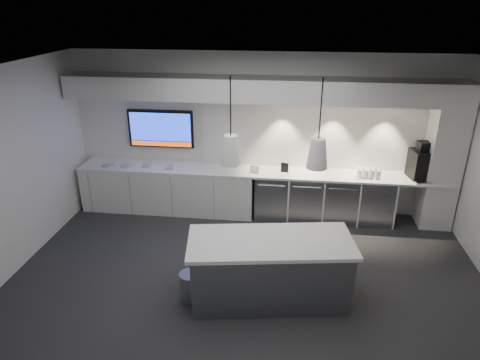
# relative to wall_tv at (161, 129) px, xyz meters

# --- Properties ---
(floor) EXTENTS (7.00, 7.00, 0.00)m
(floor) POSITION_rel_wall_tv_xyz_m (1.90, -2.45, -1.56)
(floor) COLOR #2C2C2E
(floor) RESTS_ON ground
(ceiling) EXTENTS (7.00, 7.00, 0.00)m
(ceiling) POSITION_rel_wall_tv_xyz_m (1.90, -2.45, 1.44)
(ceiling) COLOR black
(ceiling) RESTS_ON wall_back
(wall_back) EXTENTS (7.00, 0.00, 7.00)m
(wall_back) POSITION_rel_wall_tv_xyz_m (1.90, 0.05, -0.06)
(wall_back) COLOR white
(wall_back) RESTS_ON floor
(wall_front) EXTENTS (7.00, 0.00, 7.00)m
(wall_front) POSITION_rel_wall_tv_xyz_m (1.90, -4.95, -0.06)
(wall_front) COLOR white
(wall_front) RESTS_ON floor
(wall_left) EXTENTS (0.00, 7.00, 7.00)m
(wall_left) POSITION_rel_wall_tv_xyz_m (-1.60, -2.45, -0.06)
(wall_left) COLOR white
(wall_left) RESTS_ON floor
(back_counter) EXTENTS (6.80, 0.65, 0.04)m
(back_counter) POSITION_rel_wall_tv_xyz_m (1.90, -0.27, -0.68)
(back_counter) COLOR white
(back_counter) RESTS_ON left_base_cabinets
(left_base_cabinets) EXTENTS (3.30, 0.63, 0.86)m
(left_base_cabinets) POSITION_rel_wall_tv_xyz_m (0.15, -0.27, -1.13)
(left_base_cabinets) COLOR white
(left_base_cabinets) RESTS_ON floor
(fridge_unit_a) EXTENTS (0.60, 0.61, 0.85)m
(fridge_unit_a) POSITION_rel_wall_tv_xyz_m (2.15, -0.27, -1.13)
(fridge_unit_a) COLOR gray
(fridge_unit_a) RESTS_ON floor
(fridge_unit_b) EXTENTS (0.60, 0.61, 0.85)m
(fridge_unit_b) POSITION_rel_wall_tv_xyz_m (2.78, -0.27, -1.13)
(fridge_unit_b) COLOR gray
(fridge_unit_b) RESTS_ON floor
(fridge_unit_c) EXTENTS (0.60, 0.61, 0.85)m
(fridge_unit_c) POSITION_rel_wall_tv_xyz_m (3.41, -0.27, -1.13)
(fridge_unit_c) COLOR gray
(fridge_unit_c) RESTS_ON floor
(fridge_unit_d) EXTENTS (0.60, 0.61, 0.85)m
(fridge_unit_d) POSITION_rel_wall_tv_xyz_m (4.04, -0.27, -1.13)
(fridge_unit_d) COLOR gray
(fridge_unit_d) RESTS_ON floor
(backsplash) EXTENTS (4.60, 0.03, 1.30)m
(backsplash) POSITION_rel_wall_tv_xyz_m (3.10, 0.03, -0.01)
(backsplash) COLOR white
(backsplash) RESTS_ON wall_back
(soffit) EXTENTS (6.90, 0.60, 0.40)m
(soffit) POSITION_rel_wall_tv_xyz_m (1.90, -0.25, 0.84)
(soffit) COLOR white
(soffit) RESTS_ON wall_back
(column) EXTENTS (0.55, 0.55, 2.60)m
(column) POSITION_rel_wall_tv_xyz_m (5.10, -0.25, -0.26)
(column) COLOR white
(column) RESTS_ON floor
(wall_tv) EXTENTS (1.25, 0.07, 0.72)m
(wall_tv) POSITION_rel_wall_tv_xyz_m (0.00, 0.00, 0.00)
(wall_tv) COLOR black
(wall_tv) RESTS_ON wall_back
(island) EXTENTS (2.29, 1.26, 0.92)m
(island) POSITION_rel_wall_tv_xyz_m (2.26, -2.75, -1.09)
(island) COLOR gray
(island) RESTS_ON floor
(bin) EXTENTS (0.32, 0.32, 0.43)m
(bin) POSITION_rel_wall_tv_xyz_m (1.20, -2.92, -1.34)
(bin) COLOR gray
(bin) RESTS_ON floor
(coffee_machine) EXTENTS (0.43, 0.58, 0.67)m
(coffee_machine) POSITION_rel_wall_tv_xyz_m (4.75, -0.25, -0.39)
(coffee_machine) COLOR black
(coffee_machine) RESTS_ON back_counter
(sign_black) EXTENTS (0.14, 0.05, 0.18)m
(sign_black) POSITION_rel_wall_tv_xyz_m (2.37, -0.28, -0.57)
(sign_black) COLOR black
(sign_black) RESTS_ON back_counter
(sign_white) EXTENTS (0.18, 0.08, 0.14)m
(sign_white) POSITION_rel_wall_tv_xyz_m (1.83, -0.37, -0.59)
(sign_white) COLOR white
(sign_white) RESTS_ON back_counter
(cup_cluster) EXTENTS (0.40, 0.19, 0.16)m
(cup_cluster) POSITION_rel_wall_tv_xyz_m (3.86, -0.35, -0.58)
(cup_cluster) COLOR white
(cup_cluster) RESTS_ON back_counter
(tray_a) EXTENTS (0.20, 0.20, 0.02)m
(tray_a) POSITION_rel_wall_tv_xyz_m (-0.97, -0.37, -0.65)
(tray_a) COLOR #ACACAC
(tray_a) RESTS_ON back_counter
(tray_b) EXTENTS (0.20, 0.20, 0.02)m
(tray_b) POSITION_rel_wall_tv_xyz_m (-0.63, -0.36, -0.65)
(tray_b) COLOR #ACACAC
(tray_b) RESTS_ON back_counter
(tray_c) EXTENTS (0.18, 0.18, 0.02)m
(tray_c) POSITION_rel_wall_tv_xyz_m (-0.24, -0.29, -0.65)
(tray_c) COLOR #ACACAC
(tray_c) RESTS_ON back_counter
(tray_d) EXTENTS (0.19, 0.19, 0.02)m
(tray_d) POSITION_rel_wall_tv_xyz_m (0.22, -0.35, -0.65)
(tray_d) COLOR #ACACAC
(tray_d) RESTS_ON back_counter
(pendant_left) EXTENTS (0.26, 0.26, 1.07)m
(pendant_left) POSITION_rel_wall_tv_xyz_m (1.74, -2.75, 0.59)
(pendant_left) COLOR white
(pendant_left) RESTS_ON ceiling
(pendant_right) EXTENTS (0.26, 0.26, 1.07)m
(pendant_right) POSITION_rel_wall_tv_xyz_m (2.78, -2.75, 0.59)
(pendant_right) COLOR white
(pendant_right) RESTS_ON ceiling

